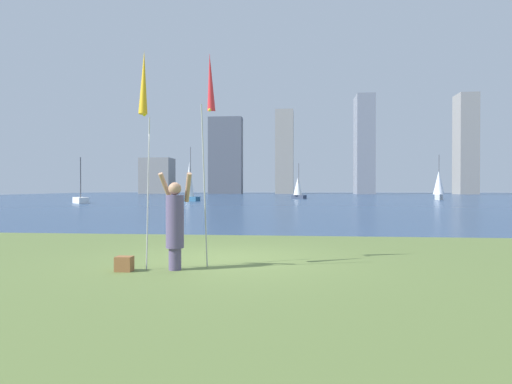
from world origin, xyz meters
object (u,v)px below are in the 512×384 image
(kite_flag_left, at_px, (144,88))
(sailboat_1, at_px, (190,183))
(person, at_px, (175,222))
(kite_flag_right, at_px, (210,88))
(sailboat_2, at_px, (81,200))
(sailboat_5, at_px, (298,188))
(sailboat_4, at_px, (439,185))
(bag, at_px, (124,264))

(kite_flag_left, relative_size, sailboat_1, 0.67)
(person, bearing_deg, sailboat_1, 117.31)
(kite_flag_right, bearing_deg, sailboat_2, 120.96)
(kite_flag_right, bearing_deg, sailboat_1, 104.80)
(sailboat_1, bearing_deg, sailboat_5, 45.69)
(kite_flag_right, relative_size, sailboat_4, 0.75)
(kite_flag_left, distance_m, sailboat_2, 37.49)
(sailboat_1, bearing_deg, kite_flag_right, -75.20)
(bag, xyz_separation_m, sailboat_5, (2.83, 52.83, 1.30))
(sailboat_2, relative_size, sailboat_4, 0.80)
(sailboat_1, relative_size, sailboat_2, 1.36)
(kite_flag_right, xyz_separation_m, sailboat_1, (-10.51, 39.78, -1.39))
(bag, bearing_deg, sailboat_1, 102.64)
(bag, bearing_deg, kite_flag_left, 14.36)
(person, distance_m, bag, 1.17)
(sailboat_1, bearing_deg, person, -76.12)
(person, height_order, kite_flag_left, kite_flag_left)
(person, distance_m, sailboat_4, 51.60)
(kite_flag_left, height_order, bag, kite_flag_left)
(bag, relative_size, sailboat_1, 0.05)
(sailboat_2, bearing_deg, kite_flag_right, -59.04)
(kite_flag_right, xyz_separation_m, bag, (-1.40, -0.83, -3.30))
(person, xyz_separation_m, sailboat_5, (1.96, 52.61, 0.56))
(bag, bearing_deg, kite_flag_right, 30.47)
(sailboat_1, bearing_deg, bag, -77.36)
(bag, relative_size, sailboat_2, 0.07)
(kite_flag_left, height_order, sailboat_5, sailboat_5)
(kite_flag_right, relative_size, sailboat_1, 0.69)
(sailboat_4, bearing_deg, sailboat_5, 164.74)
(kite_flag_left, relative_size, sailboat_2, 0.90)
(sailboat_4, bearing_deg, person, -111.66)
(kite_flag_right, bearing_deg, bag, -149.53)
(bag, height_order, sailboat_4, sailboat_4)
(kite_flag_left, xyz_separation_m, sailboat_2, (-18.11, 32.69, -2.97))
(person, xyz_separation_m, kite_flag_right, (0.53, 0.60, 2.56))
(bag, distance_m, sailboat_4, 52.15)
(person, xyz_separation_m, kite_flag_left, (-0.53, -0.14, 2.42))
(person, xyz_separation_m, bag, (-0.87, -0.23, -0.74))
(person, distance_m, sailboat_2, 37.51)
(sailboat_2, bearing_deg, sailboat_5, 44.24)
(person, bearing_deg, sailboat_2, 133.23)
(kite_flag_right, relative_size, bag, 13.89)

